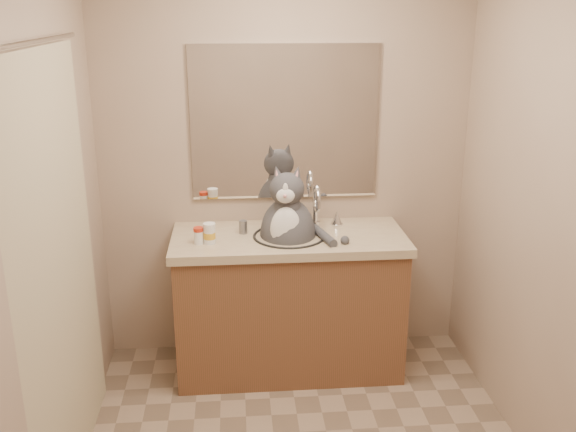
# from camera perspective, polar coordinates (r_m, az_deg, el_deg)

# --- Properties ---
(room) EXTENTS (2.22, 2.52, 2.42)m
(room) POSITION_cam_1_polar(r_m,az_deg,el_deg) (2.65, 1.89, -1.66)
(room) COLOR gray
(room) RESTS_ON ground
(vanity) EXTENTS (1.34, 0.59, 1.12)m
(vanity) POSITION_cam_1_polar(r_m,az_deg,el_deg) (3.83, 0.09, -7.44)
(vanity) COLOR brown
(vanity) RESTS_ON ground
(mirror) EXTENTS (1.10, 0.02, 0.90)m
(mirror) POSITION_cam_1_polar(r_m,az_deg,el_deg) (3.78, -0.27, 8.28)
(mirror) COLOR white
(mirror) RESTS_ON room
(shower_curtain) EXTENTS (0.02, 1.30, 1.93)m
(shower_curtain) POSITION_cam_1_polar(r_m,az_deg,el_deg) (2.89, -19.64, -4.65)
(shower_curtain) COLOR #BBB38D
(shower_curtain) RESTS_ON ground
(cat) EXTENTS (0.44, 0.43, 0.63)m
(cat) POSITION_cam_1_polar(r_m,az_deg,el_deg) (3.65, -0.01, -1.14)
(cat) COLOR #404045
(cat) RESTS_ON vanity
(pill_bottle_redcap) EXTENTS (0.06, 0.06, 0.09)m
(pill_bottle_redcap) POSITION_cam_1_polar(r_m,az_deg,el_deg) (3.56, -7.96, -1.73)
(pill_bottle_redcap) COLOR white
(pill_bottle_redcap) RESTS_ON vanity
(pill_bottle_orange) EXTENTS (0.08, 0.08, 0.12)m
(pill_bottle_orange) POSITION_cam_1_polar(r_m,az_deg,el_deg) (3.56, -6.99, -1.57)
(pill_bottle_orange) COLOR white
(pill_bottle_orange) RESTS_ON vanity
(grey_canister) EXTENTS (0.05, 0.05, 0.08)m
(grey_canister) POSITION_cam_1_polar(r_m,az_deg,el_deg) (3.70, -4.01, -0.98)
(grey_canister) COLOR slate
(grey_canister) RESTS_ON vanity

